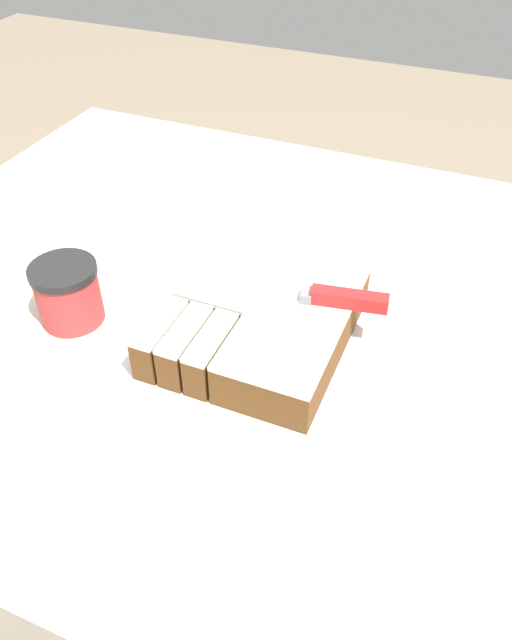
{
  "coord_description": "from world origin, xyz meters",
  "views": [
    {
      "loc": [
        0.28,
        -0.71,
        1.58
      ],
      "look_at": [
        0.02,
        -0.09,
        0.99
      ],
      "focal_mm": 35.0,
      "sensor_mm": 36.0,
      "label": 1
    }
  ],
  "objects_px": {
    "cake_board": "(256,339)",
    "coffee_cup": "(68,293)",
    "knife": "(327,297)",
    "cake": "(259,319)"
  },
  "relations": [
    {
      "from": "cake_board",
      "to": "cake",
      "type": "height_order",
      "value": "cake"
    },
    {
      "from": "cake_board",
      "to": "knife",
      "type": "relative_size",
      "value": 1.27
    },
    {
      "from": "cake",
      "to": "coffee_cup",
      "type": "bearing_deg",
      "value": -167.16
    },
    {
      "from": "cake_board",
      "to": "coffee_cup",
      "type": "height_order",
      "value": "coffee_cup"
    },
    {
      "from": "cake_board",
      "to": "coffee_cup",
      "type": "relative_size",
      "value": 3.59
    },
    {
      "from": "cake_board",
      "to": "coffee_cup",
      "type": "bearing_deg",
      "value": -167.64
    },
    {
      "from": "cake_board",
      "to": "coffee_cup",
      "type": "xyz_separation_m",
      "value": [
        -0.28,
        -0.06,
        0.05
      ]
    },
    {
      "from": "cake_board",
      "to": "cake",
      "type": "distance_m",
      "value": 0.04
    },
    {
      "from": "cake_board",
      "to": "knife",
      "type": "height_order",
      "value": "knife"
    },
    {
      "from": "knife",
      "to": "coffee_cup",
      "type": "bearing_deg",
      "value": 4.9
    }
  ]
}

